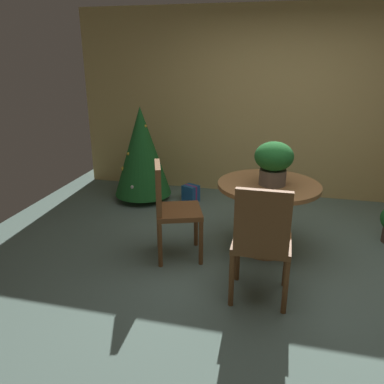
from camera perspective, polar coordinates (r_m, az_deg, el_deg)
ground_plane at (r=3.88m, az=11.80°, el=-11.02°), size 6.60×6.60×0.00m
back_wall_panel at (r=5.58m, az=13.79°, el=12.51°), size 6.00×0.10×2.60m
round_dining_table at (r=3.96m, az=11.19°, el=-2.04°), size 1.02×1.02×0.75m
flower_vase at (r=3.78m, az=12.13°, el=4.62°), size 0.38×0.38×0.43m
wooden_chair_near at (r=3.11m, az=10.37°, el=-6.88°), size 0.47×0.44×1.03m
wooden_chair_left at (r=3.77m, az=-3.24°, el=-2.04°), size 0.57×0.57×0.98m
holiday_tree at (r=5.34m, az=-7.52°, el=6.03°), size 0.79×0.79×1.31m
gift_box_blue at (r=5.37m, az=-0.19°, el=-0.22°), size 0.26×0.24×0.24m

